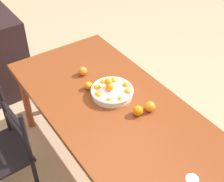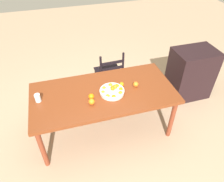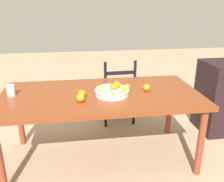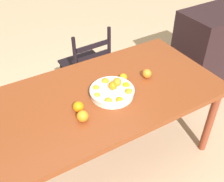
{
  "view_description": "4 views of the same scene",
  "coord_description": "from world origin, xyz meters",
  "px_view_note": "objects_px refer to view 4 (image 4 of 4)",
  "views": [
    {
      "loc": [
        -1.48,
        1.03,
        2.39
      ],
      "look_at": [
        0.11,
        -0.06,
        0.8
      ],
      "focal_mm": 50.74,
      "sensor_mm": 36.0,
      "label": 1
    },
    {
      "loc": [
        -0.5,
        -2.18,
        2.64
      ],
      "look_at": [
        0.11,
        -0.06,
        0.8
      ],
      "focal_mm": 34.03,
      "sensor_mm": 36.0,
      "label": 2
    },
    {
      "loc": [
        -0.21,
        -2.23,
        1.62
      ],
      "look_at": [
        0.11,
        -0.06,
        0.8
      ],
      "focal_mm": 38.5,
      "sensor_mm": 36.0,
      "label": 3
    },
    {
      "loc": [
        -0.7,
        -1.43,
        2.07
      ],
      "look_at": [
        0.11,
        -0.06,
        0.8
      ],
      "focal_mm": 43.41,
      "sensor_mm": 36.0,
      "label": 4
    }
  ],
  "objects_px": {
    "chair_near_window": "(87,66)",
    "cabinet": "(208,49)",
    "fruit_bowl": "(112,91)",
    "orange_loose_1": "(78,107)",
    "orange_loose_3": "(83,116)",
    "orange_loose_0": "(147,74)",
    "orange_loose_2": "(123,77)",
    "dining_table": "(96,102)"
  },
  "relations": [
    {
      "from": "orange_loose_0",
      "to": "orange_loose_1",
      "type": "relative_size",
      "value": 0.98
    },
    {
      "from": "fruit_bowl",
      "to": "orange_loose_2",
      "type": "xyz_separation_m",
      "value": [
        0.17,
        0.11,
        -0.01
      ]
    },
    {
      "from": "cabinet",
      "to": "orange_loose_0",
      "type": "xyz_separation_m",
      "value": [
        -1.23,
        -0.41,
        0.34
      ]
    },
    {
      "from": "orange_loose_2",
      "to": "orange_loose_3",
      "type": "distance_m",
      "value": 0.54
    },
    {
      "from": "orange_loose_2",
      "to": "orange_loose_3",
      "type": "height_order",
      "value": "orange_loose_3"
    },
    {
      "from": "fruit_bowl",
      "to": "orange_loose_2",
      "type": "relative_size",
      "value": 5.28
    },
    {
      "from": "chair_near_window",
      "to": "cabinet",
      "type": "xyz_separation_m",
      "value": [
        1.38,
        -0.43,
        0.02
      ]
    },
    {
      "from": "fruit_bowl",
      "to": "orange_loose_1",
      "type": "height_order",
      "value": "fruit_bowl"
    },
    {
      "from": "orange_loose_1",
      "to": "orange_loose_2",
      "type": "distance_m",
      "value": 0.49
    },
    {
      "from": "cabinet",
      "to": "fruit_bowl",
      "type": "relative_size",
      "value": 2.69
    },
    {
      "from": "fruit_bowl",
      "to": "orange_loose_3",
      "type": "distance_m",
      "value": 0.34
    },
    {
      "from": "dining_table",
      "to": "chair_near_window",
      "type": "distance_m",
      "value": 0.93
    },
    {
      "from": "dining_table",
      "to": "fruit_bowl",
      "type": "bearing_deg",
      "value": -28.75
    },
    {
      "from": "chair_near_window",
      "to": "orange_loose_3",
      "type": "distance_m",
      "value": 1.2
    },
    {
      "from": "chair_near_window",
      "to": "orange_loose_2",
      "type": "height_order",
      "value": "chair_near_window"
    },
    {
      "from": "orange_loose_1",
      "to": "cabinet",
      "type": "bearing_deg",
      "value": 14.73
    },
    {
      "from": "cabinet",
      "to": "orange_loose_1",
      "type": "relative_size",
      "value": 11.96
    },
    {
      "from": "chair_near_window",
      "to": "orange_loose_2",
      "type": "xyz_separation_m",
      "value": [
        -0.04,
        -0.78,
        0.35
      ]
    },
    {
      "from": "fruit_bowl",
      "to": "orange_loose_0",
      "type": "distance_m",
      "value": 0.37
    },
    {
      "from": "cabinet",
      "to": "fruit_bowl",
      "type": "bearing_deg",
      "value": -164.22
    },
    {
      "from": "dining_table",
      "to": "orange_loose_0",
      "type": "bearing_deg",
      "value": -0.98
    },
    {
      "from": "fruit_bowl",
      "to": "orange_loose_3",
      "type": "height_order",
      "value": "fruit_bowl"
    },
    {
      "from": "fruit_bowl",
      "to": "dining_table",
      "type": "bearing_deg",
      "value": 151.25
    },
    {
      "from": "fruit_bowl",
      "to": "orange_loose_1",
      "type": "xyz_separation_m",
      "value": [
        -0.3,
        -0.03,
        0.0
      ]
    },
    {
      "from": "orange_loose_0",
      "to": "orange_loose_2",
      "type": "bearing_deg",
      "value": 162.68
    },
    {
      "from": "dining_table",
      "to": "orange_loose_1",
      "type": "relative_size",
      "value": 25.8
    },
    {
      "from": "dining_table",
      "to": "orange_loose_3",
      "type": "height_order",
      "value": "orange_loose_3"
    },
    {
      "from": "cabinet",
      "to": "fruit_bowl",
      "type": "distance_m",
      "value": 1.69
    },
    {
      "from": "orange_loose_3",
      "to": "dining_table",
      "type": "bearing_deg",
      "value": 43.75
    },
    {
      "from": "cabinet",
      "to": "orange_loose_3",
      "type": "height_order",
      "value": "cabinet"
    },
    {
      "from": "fruit_bowl",
      "to": "orange_loose_1",
      "type": "distance_m",
      "value": 0.3
    },
    {
      "from": "orange_loose_1",
      "to": "orange_loose_2",
      "type": "relative_size",
      "value": 1.19
    },
    {
      "from": "dining_table",
      "to": "orange_loose_2",
      "type": "relative_size",
      "value": 30.67
    },
    {
      "from": "orange_loose_1",
      "to": "orange_loose_2",
      "type": "xyz_separation_m",
      "value": [
        0.47,
        0.14,
        -0.01
      ]
    },
    {
      "from": "orange_loose_3",
      "to": "orange_loose_2",
      "type": "bearing_deg",
      "value": 26.92
    },
    {
      "from": "orange_loose_1",
      "to": "orange_loose_3",
      "type": "distance_m",
      "value": 0.1
    },
    {
      "from": "cabinet",
      "to": "orange_loose_0",
      "type": "bearing_deg",
      "value": -161.96
    },
    {
      "from": "cabinet",
      "to": "fruit_bowl",
      "type": "height_order",
      "value": "cabinet"
    },
    {
      "from": "dining_table",
      "to": "orange_loose_3",
      "type": "distance_m",
      "value": 0.3
    },
    {
      "from": "orange_loose_1",
      "to": "orange_loose_3",
      "type": "xyz_separation_m",
      "value": [
        -0.02,
        -0.1,
        0.0
      ]
    },
    {
      "from": "chair_near_window",
      "to": "orange_loose_3",
      "type": "bearing_deg",
      "value": 60.66
    },
    {
      "from": "orange_loose_0",
      "to": "orange_loose_1",
      "type": "xyz_separation_m",
      "value": [
        -0.66,
        -0.08,
        0.0
      ]
    }
  ]
}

